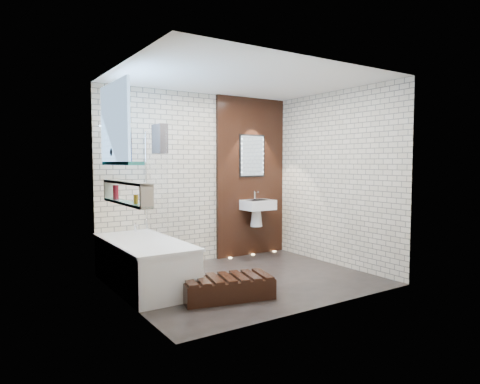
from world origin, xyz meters
TOP-DOWN VIEW (x-y plane):
  - ground at (0.00, 0.00)m, footprint 3.20×3.20m
  - room_shell at (0.00, 0.00)m, footprint 3.24×3.20m
  - walnut_panel at (0.95, 1.27)m, footprint 1.30×0.06m
  - clerestory_window at (-1.57, 0.35)m, footprint 0.18×1.00m
  - display_niche at (-1.53, 0.15)m, footprint 0.14×1.30m
  - bathtub at (-1.22, 0.45)m, footprint 0.79×1.74m
  - bath_screen at (-0.87, 0.89)m, footprint 0.01×0.78m
  - towel at (-0.87, 0.75)m, footprint 0.11×0.29m
  - shower_head at (-1.30, 0.95)m, footprint 0.18×0.18m
  - washbasin at (0.95, 1.07)m, footprint 0.50×0.36m
  - led_mirror at (0.95, 1.23)m, footprint 0.50×0.02m
  - walnut_step at (-0.60, -0.50)m, footprint 1.10×0.68m
  - niche_bottles at (-1.53, 0.19)m, footprint 0.07×0.96m
  - sill_vases at (-1.50, 0.42)m, footprint 0.22×0.50m
  - floor_uplights at (0.95, 1.20)m, footprint 0.96×0.06m

SIDE VIEW (x-z plane):
  - ground at x=0.00m, z-range 0.00..0.00m
  - floor_uplights at x=0.95m, z-range 0.00..0.01m
  - walnut_step at x=-0.60m, z-range 0.00..0.23m
  - bathtub at x=-1.22m, z-range -0.06..0.64m
  - washbasin at x=0.95m, z-range 0.50..1.08m
  - niche_bottles at x=-1.53m, z-range 1.09..1.26m
  - display_niche at x=-1.53m, z-range 1.07..1.33m
  - bath_screen at x=-0.87m, z-range 0.58..1.98m
  - walnut_panel at x=0.95m, z-range 0.00..2.60m
  - room_shell at x=0.00m, z-range 0.00..2.60m
  - led_mirror at x=0.95m, z-range 1.30..2.00m
  - sill_vases at x=-1.50m, z-range 1.50..1.83m
  - towel at x=-0.87m, z-range 1.66..2.04m
  - clerestory_window at x=-1.57m, z-range 1.43..2.37m
  - shower_head at x=-1.30m, z-range 1.99..2.01m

